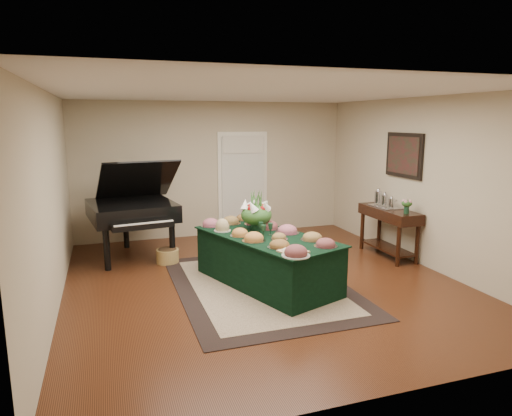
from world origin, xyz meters
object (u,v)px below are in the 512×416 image
object	(u,v)px
floral_centerpiece	(256,211)
mahogany_sideboard	(389,219)
grand_piano	(133,209)
buffet_table	(267,260)

from	to	relation	value
floral_centerpiece	mahogany_sideboard	distance (m)	2.53
floral_centerpiece	grand_piano	world-z (taller)	grand_piano
grand_piano	mahogany_sideboard	bearing A→B (deg)	-18.11
buffet_table	grand_piano	xyz separation A→B (m)	(-1.71, 2.02, 0.47)
grand_piano	mahogany_sideboard	size ratio (longest dim) A/B	1.39
buffet_table	mahogany_sideboard	xyz separation A→B (m)	(2.48, 0.65, 0.29)
floral_centerpiece	mahogany_sideboard	size ratio (longest dim) A/B	0.37
grand_piano	buffet_table	bearing A→B (deg)	-49.79
buffet_table	floral_centerpiece	distance (m)	0.76
buffet_table	mahogany_sideboard	bearing A→B (deg)	14.82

